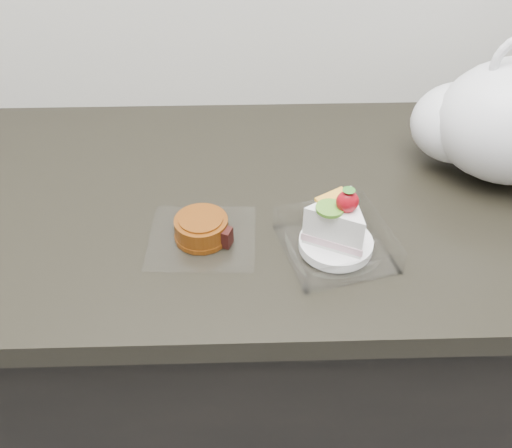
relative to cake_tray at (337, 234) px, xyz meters
The scene contains 4 objects.
counter 0.52m from the cake_tray, 130.51° to the left, with size 2.04×0.64×0.90m.
cake_tray is the anchor object (origin of this frame).
mooncake_wrap 0.21m from the cake_tray, behind, with size 0.17×0.16×0.04m.
plastic_bag 0.37m from the cake_tray, 32.56° to the left, with size 0.35×0.27×0.26m.
Camera 1 is at (-0.01, 0.91, 1.49)m, focal length 40.00 mm.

